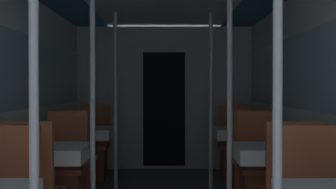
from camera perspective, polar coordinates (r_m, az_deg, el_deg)
The scene contains 19 objects.
wall_left at distance 4.30m, azimuth -18.96°, elevation -0.63°, with size 0.05×8.42×2.16m.
wall_right at distance 4.26m, azimuth 17.83°, elevation -0.64°, with size 0.05×8.42×2.16m.
bulkhead_far at distance 7.14m, azimuth -0.29°, elevation -0.43°, with size 2.65×0.09×2.16m.
support_pole_left_0 at distance 2.34m, azimuth -15.84°, elevation -3.07°, with size 0.05×0.05×2.16m.
dining_table_left_1 at distance 4.16m, azimuth -13.99°, elevation -7.33°, with size 0.64×0.64×0.74m.
chair_left_far_1 at distance 4.75m, azimuth -12.31°, elevation -10.47°, with size 0.40×0.40×1.00m.
support_pole_left_1 at distance 4.05m, azimuth -8.99°, elevation -1.39°, with size 0.05×0.05×2.16m.
dining_table_left_2 at distance 5.86m, azimuth -9.78°, elevation -4.93°, with size 0.64×0.64×0.74m.
chair_left_near_2 at distance 5.37m, azimuth -10.81°, elevation -9.15°, with size 0.40×0.40×1.00m.
chair_left_far_2 at distance 6.44m, azimuth -8.91°, elevation -7.45°, with size 0.40×0.40×1.00m.
support_pole_left_2 at distance 5.78m, azimuth -6.22°, elevation -0.70°, with size 0.05×0.05×2.16m.
support_pole_right_0 at distance 2.31m, azimuth 13.38°, elevation -3.11°, with size 0.05×0.05×2.16m.
dining_table_right_1 at distance 4.14m, azimuth 12.76°, elevation -7.38°, with size 0.64×0.64×0.74m.
chair_right_far_1 at distance 4.73m, azimuth 11.26°, elevation -10.53°, with size 0.40×0.40×1.00m.
support_pole_right_1 at distance 4.03m, azimuth 7.70°, elevation -1.39°, with size 0.05×0.05×2.16m.
dining_table_right_2 at distance 5.84m, azimuth 9.01°, elevation -4.95°, with size 0.64×0.64×0.74m.
chair_right_near_2 at distance 5.35m, azimuth 9.92°, elevation -9.18°, with size 0.40×0.40×1.00m.
chair_right_far_2 at distance 6.43m, azimuth 8.24°, elevation -7.48°, with size 0.40×0.40×1.00m.
support_pole_right_2 at distance 5.77m, azimuth 5.43°, elevation -0.70°, with size 0.05×0.05×2.16m.
Camera 1 is at (0.06, -1.25, 1.24)m, focal length 50.00 mm.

